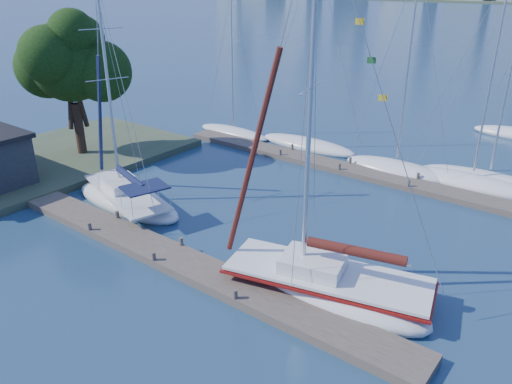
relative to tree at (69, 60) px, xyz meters
The scene contains 12 objects.
ground 18.55m from the tree, 21.30° to the right, with size 700.00×700.00×0.00m, color #18324C.
near_dock 18.47m from the tree, 21.30° to the right, with size 26.00×2.00×0.40m, color #443A31.
far_dock 21.61m from the tree, 28.77° to the left, with size 30.00×1.80×0.36m, color #443A31.
shore 7.87m from the tree, 109.54° to the right, with size 12.00×22.00×0.50m, color #38472D.
tree is the anchor object (origin of this frame).
sailboat_navy 11.79m from the tree, 20.04° to the right, with size 8.80×5.11×13.28m.
sailboat_maroon 24.55m from the tree, ahead, with size 9.82×5.20×15.90m.
bg_boat_0 14.63m from the tree, 67.26° to the left, with size 7.49×3.30×11.91m.
bg_boat_1 18.81m from the tree, 46.49° to the left, with size 8.80×4.25×15.08m.
bg_boat_2 24.12m from the tree, 30.36° to the left, with size 7.82×3.64×14.10m.
bg_boat_3 28.62m from the tree, 26.17° to the left, with size 8.94×4.02×13.64m.
bg_boat_4 29.74m from the tree, 27.32° to the left, with size 9.36×4.56×13.53m.
Camera 1 is at (16.22, -14.05, 12.71)m, focal length 35.00 mm.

